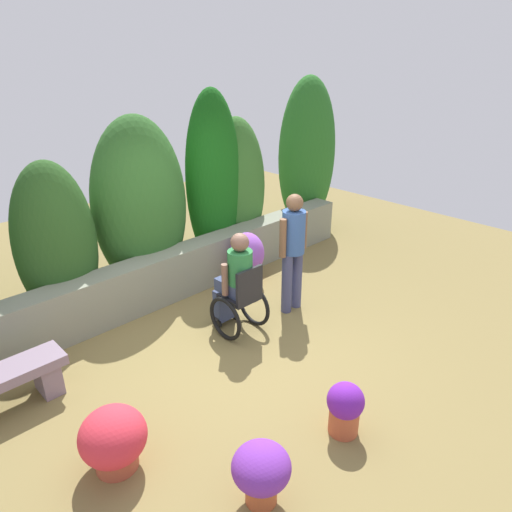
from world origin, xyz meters
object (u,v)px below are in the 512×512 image
(person_in_wheelchair, at_px, (237,286))
(person_standing_companion, at_px, (293,246))
(flower_pot_purple_near, at_px, (247,258))
(flower_pot_red_accent, at_px, (345,407))
(flower_pot_small_foreground, at_px, (261,471))
(flower_pot_terracotta_by_wall, at_px, (114,440))

(person_in_wheelchair, bearing_deg, person_standing_companion, -0.09)
(flower_pot_purple_near, height_order, flower_pot_red_accent, flower_pot_purple_near)
(person_in_wheelchair, bearing_deg, flower_pot_small_foreground, -120.87)
(person_standing_companion, distance_m, flower_pot_red_accent, 2.36)
(person_standing_companion, xyz_separation_m, flower_pot_small_foreground, (-2.38, -1.83, -0.62))
(flower_pot_purple_near, xyz_separation_m, flower_pot_terracotta_by_wall, (-3.14, -1.74, -0.10))
(person_in_wheelchair, xyz_separation_m, flower_pot_small_foreground, (-1.50, -1.94, -0.31))
(flower_pot_purple_near, relative_size, flower_pot_terracotta_by_wall, 1.38)
(person_standing_companion, height_order, flower_pot_purple_near, person_standing_companion)
(person_in_wheelchair, xyz_separation_m, person_standing_companion, (0.88, -0.11, 0.31))
(person_standing_companion, bearing_deg, flower_pot_purple_near, 95.46)
(flower_pot_purple_near, bearing_deg, flower_pot_terracotta_by_wall, -151.05)
(person_in_wheelchair, relative_size, person_standing_companion, 0.82)
(flower_pot_small_foreground, bearing_deg, flower_pot_red_accent, -0.78)
(person_in_wheelchair, distance_m, flower_pot_purple_near, 1.35)
(person_standing_companion, height_order, flower_pot_red_accent, person_standing_companion)
(person_in_wheelchair, bearing_deg, flower_pot_purple_near, 49.03)
(person_standing_companion, bearing_deg, flower_pot_red_accent, -114.19)
(flower_pot_terracotta_by_wall, height_order, flower_pot_small_foreground, flower_pot_terracotta_by_wall)
(flower_pot_purple_near, distance_m, flower_pot_terracotta_by_wall, 3.59)
(flower_pot_purple_near, distance_m, flower_pot_red_accent, 3.18)
(person_standing_companion, relative_size, flower_pot_terracotta_by_wall, 2.80)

